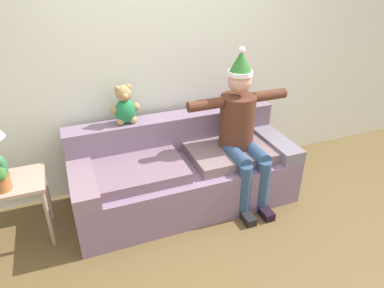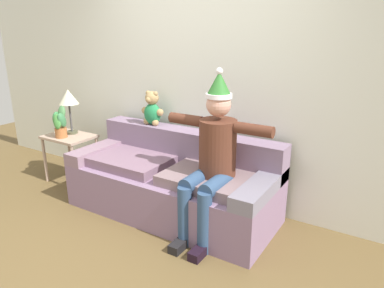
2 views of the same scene
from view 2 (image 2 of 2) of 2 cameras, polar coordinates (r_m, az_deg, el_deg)
ground_plane at (r=3.23m, az=-13.69°, el=-17.58°), size 10.00×10.00×0.00m
back_wall at (r=3.90m, az=1.36°, el=10.54°), size 7.00×0.10×2.70m
couch at (r=3.74m, az=-2.94°, el=-6.10°), size 2.15×0.90×0.82m
person_seated at (r=3.18m, az=3.29°, el=-1.71°), size 1.02×0.77×1.54m
teddy_bear at (r=4.02m, az=-6.38°, el=5.48°), size 0.29×0.17×0.38m
side_table at (r=4.68m, az=-18.93°, el=0.15°), size 0.59×0.44×0.60m
table_lamp at (r=4.64m, az=-19.10°, el=6.79°), size 0.24×0.24×0.55m
potted_plant at (r=4.56m, az=-20.33°, el=3.11°), size 0.21×0.22×0.39m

